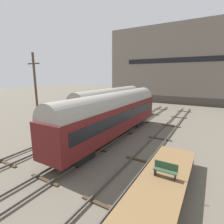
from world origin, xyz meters
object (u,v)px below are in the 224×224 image
(bench, at_px, (166,169))
(utility_pole, at_px, (36,96))
(train_car_maroon, at_px, (114,112))
(train_car_brown, at_px, (111,102))
(person_worker, at_px, (46,150))

(bench, relative_size, utility_pole, 0.15)
(train_car_maroon, xyz_separation_m, bench, (7.42, -6.75, -1.49))
(train_car_brown, xyz_separation_m, train_car_maroon, (4.69, -7.17, 0.14))
(train_car_maroon, bearing_deg, train_car_brown, 123.20)
(train_car_brown, distance_m, bench, 18.51)
(train_car_brown, bearing_deg, bench, -48.96)
(person_worker, bearing_deg, train_car_maroon, 74.43)
(bench, distance_m, person_worker, 9.64)
(train_car_brown, distance_m, person_worker, 15.23)
(train_car_maroon, bearing_deg, bench, -42.27)
(utility_pole, bearing_deg, train_car_maroon, 30.67)
(train_car_maroon, distance_m, bench, 10.14)
(train_car_brown, height_order, train_car_maroon, train_car_maroon)
(bench, xyz_separation_m, person_worker, (-9.58, -0.97, -0.56))
(bench, bearing_deg, train_car_maroon, 137.73)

